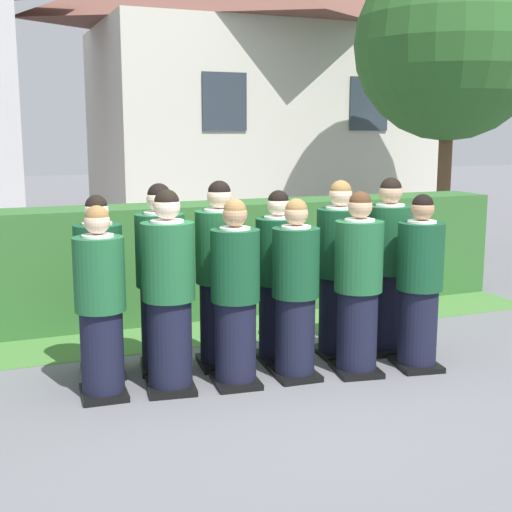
{
  "coord_description": "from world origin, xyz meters",
  "views": [
    {
      "loc": [
        -2.28,
        -5.32,
        2.13
      ],
      "look_at": [
        0.0,
        0.26,
        1.05
      ],
      "focal_mm": 49.18,
      "sensor_mm": 36.0,
      "label": 1
    }
  ],
  "objects_px": {
    "student_rear_row_0": "(100,291)",
    "student_rear_row_1": "(161,282)",
    "student_front_row_4": "(358,288)",
    "student_front_row_1": "(169,296)",
    "student_rear_row_4": "(339,273)",
    "student_rear_row_2": "(220,279)",
    "student_front_row_5": "(419,287)",
    "student_front_row_3": "(295,294)",
    "student_rear_row_5": "(388,270)",
    "student_rear_row_3": "(278,281)",
    "student_front_row_0": "(101,307)",
    "student_front_row_2": "(235,298)"
  },
  "relations": [
    {
      "from": "student_rear_row_3",
      "to": "student_rear_row_5",
      "type": "distance_m",
      "value": 1.11
    },
    {
      "from": "student_front_row_2",
      "to": "student_front_row_5",
      "type": "xyz_separation_m",
      "value": [
        1.68,
        -0.22,
        -0.0
      ]
    },
    {
      "from": "student_rear_row_2",
      "to": "student_rear_row_5",
      "type": "relative_size",
      "value": 1.0
    },
    {
      "from": "student_front_row_0",
      "to": "student_rear_row_3",
      "type": "relative_size",
      "value": 0.97
    },
    {
      "from": "student_front_row_5",
      "to": "student_rear_row_2",
      "type": "bearing_deg",
      "value": 155.89
    },
    {
      "from": "student_front_row_2",
      "to": "student_rear_row_3",
      "type": "distance_m",
      "value": 0.74
    },
    {
      "from": "student_front_row_4",
      "to": "student_rear_row_0",
      "type": "relative_size",
      "value": 1.02
    },
    {
      "from": "student_front_row_3",
      "to": "student_rear_row_5",
      "type": "xyz_separation_m",
      "value": [
        1.15,
        0.33,
        0.06
      ]
    },
    {
      "from": "student_front_row_1",
      "to": "student_front_row_2",
      "type": "relative_size",
      "value": 1.06
    },
    {
      "from": "student_front_row_1",
      "to": "student_front_row_3",
      "type": "distance_m",
      "value": 1.1
    },
    {
      "from": "student_front_row_2",
      "to": "student_front_row_4",
      "type": "relative_size",
      "value": 0.98
    },
    {
      "from": "student_front_row_1",
      "to": "student_rear_row_0",
      "type": "relative_size",
      "value": 1.05
    },
    {
      "from": "student_rear_row_5",
      "to": "student_rear_row_4",
      "type": "bearing_deg",
      "value": 172.39
    },
    {
      "from": "student_front_row_3",
      "to": "student_rear_row_4",
      "type": "xyz_separation_m",
      "value": [
        0.65,
        0.4,
        0.06
      ]
    },
    {
      "from": "student_front_row_2",
      "to": "student_front_row_0",
      "type": "bearing_deg",
      "value": 172.2
    },
    {
      "from": "student_front_row_0",
      "to": "student_front_row_3",
      "type": "bearing_deg",
      "value": -6.11
    },
    {
      "from": "student_front_row_0",
      "to": "student_front_row_2",
      "type": "height_order",
      "value": "student_front_row_2"
    },
    {
      "from": "student_front_row_1",
      "to": "student_rear_row_5",
      "type": "xyz_separation_m",
      "value": [
        2.24,
        0.22,
        0.01
      ]
    },
    {
      "from": "student_rear_row_5",
      "to": "student_front_row_0",
      "type": "bearing_deg",
      "value": -176.74
    },
    {
      "from": "student_front_row_3",
      "to": "student_rear_row_2",
      "type": "height_order",
      "value": "student_rear_row_2"
    },
    {
      "from": "student_front_row_1",
      "to": "student_rear_row_2",
      "type": "xyz_separation_m",
      "value": [
        0.59,
        0.42,
        0.01
      ]
    },
    {
      "from": "student_front_row_2",
      "to": "student_rear_row_0",
      "type": "distance_m",
      "value": 1.21
    },
    {
      "from": "student_front_row_1",
      "to": "student_rear_row_1",
      "type": "relative_size",
      "value": 0.99
    },
    {
      "from": "student_front_row_2",
      "to": "student_rear_row_4",
      "type": "xyz_separation_m",
      "value": [
        1.19,
        0.37,
        0.05
      ]
    },
    {
      "from": "student_front_row_1",
      "to": "student_rear_row_1",
      "type": "distance_m",
      "value": 0.52
    },
    {
      "from": "student_front_row_3",
      "to": "student_rear_row_3",
      "type": "bearing_deg",
      "value": 84.49
    },
    {
      "from": "student_front_row_3",
      "to": "student_rear_row_0",
      "type": "distance_m",
      "value": 1.7
    },
    {
      "from": "student_front_row_4",
      "to": "student_front_row_5",
      "type": "height_order",
      "value": "student_front_row_4"
    },
    {
      "from": "student_front_row_4",
      "to": "student_front_row_5",
      "type": "xyz_separation_m",
      "value": [
        0.58,
        -0.09,
        -0.02
      ]
    },
    {
      "from": "student_front_row_5",
      "to": "student_rear_row_4",
      "type": "bearing_deg",
      "value": 129.41
    },
    {
      "from": "student_rear_row_0",
      "to": "student_rear_row_1",
      "type": "bearing_deg",
      "value": -6.83
    },
    {
      "from": "student_front_row_0",
      "to": "student_front_row_4",
      "type": "relative_size",
      "value": 0.96
    },
    {
      "from": "student_front_row_0",
      "to": "student_front_row_3",
      "type": "xyz_separation_m",
      "value": [
        1.64,
        -0.18,
        0.0
      ]
    },
    {
      "from": "student_front_row_0",
      "to": "student_front_row_1",
      "type": "relative_size",
      "value": 0.93
    },
    {
      "from": "student_front_row_5",
      "to": "student_rear_row_3",
      "type": "relative_size",
      "value": 0.99
    },
    {
      "from": "student_front_row_4",
      "to": "student_rear_row_0",
      "type": "height_order",
      "value": "student_front_row_4"
    },
    {
      "from": "student_front_row_5",
      "to": "student_rear_row_1",
      "type": "distance_m",
      "value": 2.31
    },
    {
      "from": "student_front_row_3",
      "to": "student_rear_row_1",
      "type": "distance_m",
      "value": 1.2
    },
    {
      "from": "student_front_row_1",
      "to": "student_rear_row_5",
      "type": "relative_size",
      "value": 0.99
    },
    {
      "from": "student_front_row_0",
      "to": "student_front_row_1",
      "type": "distance_m",
      "value": 0.55
    },
    {
      "from": "student_front_row_4",
      "to": "student_front_row_5",
      "type": "bearing_deg",
      "value": -8.53
    },
    {
      "from": "student_front_row_3",
      "to": "student_rear_row_3",
      "type": "distance_m",
      "value": 0.48
    },
    {
      "from": "student_rear_row_1",
      "to": "student_rear_row_3",
      "type": "xyz_separation_m",
      "value": [
        1.07,
        -0.16,
        -0.04
      ]
    },
    {
      "from": "student_rear_row_1",
      "to": "student_front_row_2",
      "type": "bearing_deg",
      "value": -51.71
    },
    {
      "from": "student_front_row_0",
      "to": "student_rear_row_2",
      "type": "relative_size",
      "value": 0.92
    },
    {
      "from": "student_front_row_5",
      "to": "student_rear_row_4",
      "type": "xyz_separation_m",
      "value": [
        -0.49,
        0.6,
        0.05
      ]
    },
    {
      "from": "student_front_row_1",
      "to": "student_rear_row_4",
      "type": "bearing_deg",
      "value": 9.35
    },
    {
      "from": "student_front_row_2",
      "to": "student_front_row_4",
      "type": "bearing_deg",
      "value": -6.95
    },
    {
      "from": "student_front_row_4",
      "to": "student_rear_row_1",
      "type": "relative_size",
      "value": 0.96
    },
    {
      "from": "student_front_row_0",
      "to": "student_rear_row_3",
      "type": "bearing_deg",
      "value": 10.07
    }
  ]
}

